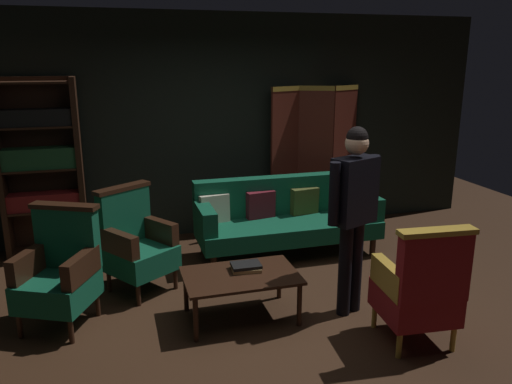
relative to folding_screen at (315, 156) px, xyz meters
The scene contains 12 objects.
ground_plane 2.73m from the folding_screen, 118.86° to the right, with size 10.00×10.00×0.00m, color #331E11.
back_wall 1.31m from the folding_screen, 169.69° to the left, with size 7.20×0.10×2.80m, color black.
folding_screen is the anchor object (origin of this frame).
bookshelf 3.38m from the folding_screen, behind, with size 0.90×0.32×2.05m.
velvet_couch 1.15m from the folding_screen, 131.29° to the right, with size 2.12×0.78×0.88m.
coffee_table 2.75m from the folding_screen, 126.15° to the right, with size 1.00×0.64×0.42m.
armchair_gilt_accent 3.01m from the folding_screen, 96.07° to the right, with size 0.63×0.62×1.04m.
armchair_wing_left 2.80m from the folding_screen, 151.79° to the right, with size 0.80×0.80×1.04m.
armchair_wing_right 3.61m from the folding_screen, 149.62° to the right, with size 0.77×0.77×1.04m.
standing_figure 2.40m from the folding_screen, 104.60° to the right, with size 0.55×0.34×1.70m.
book_tan_leather 2.64m from the folding_screen, 125.90° to the right, with size 0.25×0.19×0.03m, color #9E7A47.
book_black_cloth 2.63m from the folding_screen, 125.90° to the right, with size 0.26×0.19×0.03m, color black.
Camera 1 is at (-1.35, -3.85, 2.26)m, focal length 35.13 mm.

